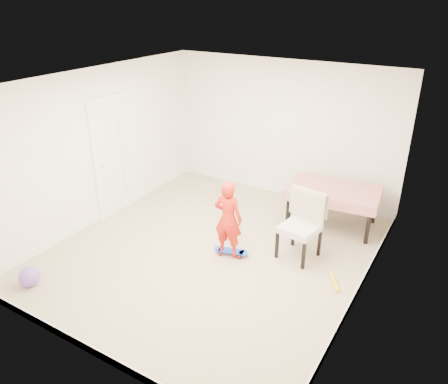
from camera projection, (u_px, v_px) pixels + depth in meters
The scene contains 17 objects.
ground at pixel (212, 250), 6.80m from camera, with size 5.00×5.00×0.00m, color tan.
ceiling at pixel (210, 83), 5.72m from camera, with size 4.50×5.00×0.04m, color white.
wall_back at pixel (282, 130), 8.18m from camera, with size 4.50×0.04×2.60m, color white.
wall_front at pixel (76, 255), 4.33m from camera, with size 4.50×0.04×2.60m, color white.
wall_left at pixel (99, 147), 7.30m from camera, with size 0.04×5.00×2.60m, color white.
wall_right at pixel (368, 210), 5.21m from camera, with size 0.04×5.00×2.60m, color white.
door at pixel (114, 157), 7.65m from camera, with size 0.10×0.94×2.11m, color white.
baseboard_back at pixel (279, 190), 8.71m from camera, with size 4.50×0.02×0.12m, color white.
baseboard_front at pixel (91, 350), 4.84m from camera, with size 4.50×0.02×0.12m, color white.
baseboard_left at pixel (107, 213), 7.83m from camera, with size 0.02×5.00×0.12m, color white.
baseboard_right at pixel (355, 294), 5.72m from camera, with size 0.02×5.00×0.12m, color white.
dining_table at pixel (332, 206), 7.42m from camera, with size 1.49×0.94×0.70m, color #AC2109, non-canonical shape.
dining_chair at pixel (300, 227), 6.44m from camera, with size 0.56×0.64×1.03m, color white, non-canonical shape.
skateboard at pixel (231, 253), 6.67m from camera, with size 0.54×0.19×0.08m, color blue, non-canonical shape.
child at pixel (228, 221), 6.43m from camera, with size 0.44×0.29×1.19m, color red.
balloon at pixel (29, 277), 5.94m from camera, with size 0.28×0.28×0.28m, color #7A51C3.
foam_toy at pixel (334, 282), 6.01m from camera, with size 0.06×0.06×0.40m, color yellow.
Camera 1 is at (3.15, -4.86, 3.69)m, focal length 35.00 mm.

